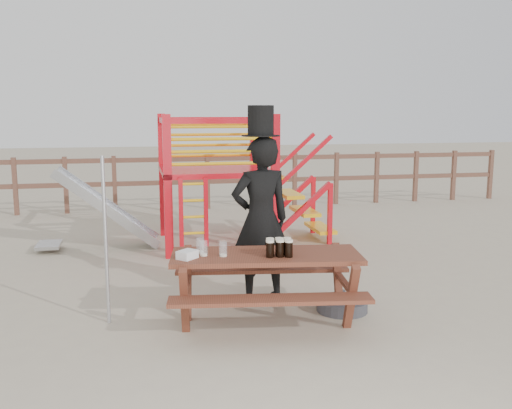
# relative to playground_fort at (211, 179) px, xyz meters

# --- Properties ---
(ground) EXTENTS (60.00, 60.00, 0.00)m
(ground) POSITION_rel_playground_fort_xyz_m (-0.12, -3.58, -1.07)
(ground) COLOR tan
(ground) RESTS_ON ground
(back_fence) EXTENTS (15.09, 0.09, 1.20)m
(back_fence) POSITION_rel_playground_fort_xyz_m (-0.12, 3.42, -0.34)
(back_fence) COLOR brown
(back_fence) RESTS_ON ground
(playground_fort) EXTENTS (4.71, 1.84, 2.10)m
(playground_fort) POSITION_rel_playground_fort_xyz_m (0.00, 0.00, 0.00)
(playground_fort) COLOR red
(playground_fort) RESTS_ON ground
(picnic_table) EXTENTS (2.05, 1.56, 0.73)m
(picnic_table) POSITION_rel_playground_fort_xyz_m (0.08, -3.63, -0.61)
(picnic_table) COLOR brown
(picnic_table) RESTS_ON ground
(man_with_hat) EXTENTS (0.74, 0.54, 2.21)m
(man_with_hat) POSITION_rel_playground_fort_xyz_m (0.18, -2.90, -0.08)
(man_with_hat) COLOR black
(man_with_hat) RESTS_ON ground
(metal_pole) EXTENTS (0.04, 0.04, 1.71)m
(metal_pole) POSITION_rel_playground_fort_xyz_m (-1.49, -3.28, -0.22)
(metal_pole) COLOR #B2B2B7
(metal_pole) RESTS_ON ground
(parasol_base) EXTENTS (0.55, 0.55, 0.23)m
(parasol_base) POSITION_rel_playground_fort_xyz_m (0.97, -3.45, -1.01)
(parasol_base) COLOR #37373C
(parasol_base) RESTS_ON ground
(paper_bag) EXTENTS (0.23, 0.23, 0.08)m
(paper_bag) POSITION_rel_playground_fort_xyz_m (-0.71, -3.67, -0.30)
(paper_bag) COLOR white
(paper_bag) RESTS_ON picnic_table
(stout_pints) EXTENTS (0.27, 0.19, 0.17)m
(stout_pints) POSITION_rel_playground_fort_xyz_m (0.19, -3.75, -0.25)
(stout_pints) COLOR black
(stout_pints) RESTS_ON picnic_table
(empty_glasses) EXTENTS (0.29, 0.25, 0.15)m
(empty_glasses) POSITION_rel_playground_fort_xyz_m (-0.49, -3.57, -0.27)
(empty_glasses) COLOR silver
(empty_glasses) RESTS_ON picnic_table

